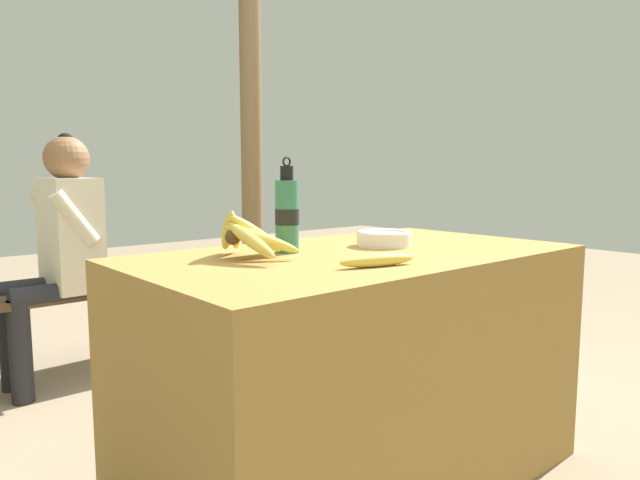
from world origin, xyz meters
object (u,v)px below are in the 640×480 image
object	(u,v)px
seated_vendor	(60,241)
wooden_bench	(108,298)
loose_banana_front	(378,260)
banana_bunch_ripe	(246,235)
banana_bunch_green	(192,262)
water_bottle	(287,215)
support_post_far	(251,130)
serving_bowl	(384,238)

from	to	relation	value
seated_vendor	wooden_bench	bearing A→B (deg)	-171.59
loose_banana_front	seated_vendor	world-z (taller)	seated_vendor
banana_bunch_ripe	banana_bunch_green	world-z (taller)	banana_bunch_ripe
water_bottle	seated_vendor	distance (m)	1.36
banana_bunch_ripe	wooden_bench	distance (m)	1.44
banana_bunch_ripe	loose_banana_front	distance (m)	0.38
banana_bunch_green	water_bottle	bearing A→B (deg)	-106.19
water_bottle	seated_vendor	xyz separation A→B (m)	(-0.27, 1.32, -0.18)
wooden_bench	loose_banana_front	bearing A→B (deg)	-87.20
water_bottle	support_post_far	world-z (taller)	support_post_far
water_bottle	serving_bowl	bearing A→B (deg)	-14.77
banana_bunch_ripe	loose_banana_front	size ratio (longest dim) A/B	1.47
serving_bowl	banana_bunch_green	size ratio (longest dim) A/B	0.57
seated_vendor	water_bottle	bearing A→B (deg)	101.49
water_bottle	wooden_bench	size ratio (longest dim) A/B	0.19
seated_vendor	banana_bunch_green	distance (m)	0.69
serving_bowl	support_post_far	xyz separation A→B (m)	(0.60, 1.67, 0.46)
serving_bowl	water_bottle	bearing A→B (deg)	165.23
support_post_far	water_bottle	bearing A→B (deg)	-120.57
loose_banana_front	wooden_bench	distance (m)	1.75
serving_bowl	water_bottle	world-z (taller)	water_bottle
wooden_bench	support_post_far	distance (m)	1.33
banana_bunch_ripe	seated_vendor	world-z (taller)	seated_vendor
wooden_bench	water_bottle	bearing A→B (deg)	-87.38
banana_bunch_ripe	serving_bowl	size ratio (longest dim) A/B	1.80
banana_bunch_ripe	seated_vendor	xyz separation A→B (m)	(-0.11, 1.34, -0.13)
wooden_bench	serving_bowl	bearing A→B (deg)	-74.65
banana_bunch_ripe	support_post_far	world-z (taller)	support_post_far
wooden_bench	support_post_far	world-z (taller)	support_post_far
banana_bunch_ripe	serving_bowl	xyz separation A→B (m)	(0.49, -0.07, -0.04)
banana_bunch_ripe	water_bottle	size ratio (longest dim) A/B	1.13
water_bottle	loose_banana_front	xyz separation A→B (m)	(0.02, -0.36, -0.10)
banana_bunch_ripe	loose_banana_front	world-z (taller)	banana_bunch_ripe
seated_vendor	support_post_far	xyz separation A→B (m)	(1.21, 0.27, 0.56)
wooden_bench	banana_bunch_green	world-z (taller)	banana_bunch_green
serving_bowl	loose_banana_front	bearing A→B (deg)	-139.29
banana_bunch_ripe	loose_banana_front	bearing A→B (deg)	-61.53
banana_bunch_ripe	water_bottle	world-z (taller)	water_bottle
water_bottle	support_post_far	distance (m)	1.88
seated_vendor	banana_bunch_green	world-z (taller)	seated_vendor
loose_banana_front	banana_bunch_green	bearing A→B (deg)	77.75
serving_bowl	support_post_far	distance (m)	1.84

